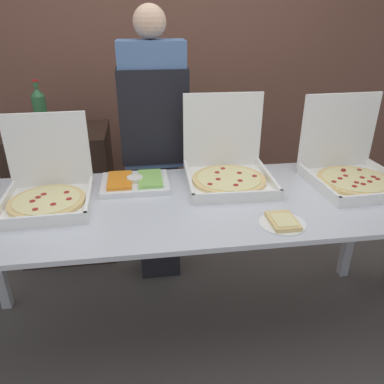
# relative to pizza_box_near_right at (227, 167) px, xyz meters

# --- Properties ---
(ground_plane) EXTENTS (16.00, 16.00, 0.00)m
(ground_plane) POSITION_rel_pizza_box_near_right_xyz_m (-0.24, -0.23, -0.99)
(ground_plane) COLOR #514C47
(brick_wall_behind) EXTENTS (10.00, 0.06, 2.80)m
(brick_wall_behind) POSITION_rel_pizza_box_near_right_xyz_m (-0.24, 1.47, 0.41)
(brick_wall_behind) COLOR brown
(brick_wall_behind) RESTS_ON ground_plane
(buffet_table) EXTENTS (2.49, 0.88, 0.90)m
(buffet_table) POSITION_rel_pizza_box_near_right_xyz_m (-0.24, -0.23, -0.18)
(buffet_table) COLOR silver
(buffet_table) RESTS_ON ground_plane
(pizza_box_near_right) EXTENTS (0.48, 0.50, 0.46)m
(pizza_box_near_right) POSITION_rel_pizza_box_near_right_xyz_m (0.00, 0.00, 0.00)
(pizza_box_near_right) COLOR white
(pizza_box_near_right) RESTS_ON buffet_table
(pizza_box_near_left) EXTENTS (0.49, 0.50, 0.46)m
(pizza_box_near_left) POSITION_rel_pizza_box_near_right_xyz_m (0.69, -0.12, 0.00)
(pizza_box_near_left) COLOR white
(pizza_box_near_left) RESTS_ON buffet_table
(pizza_box_far_left) EXTENTS (0.44, 0.45, 0.42)m
(pizza_box_far_left) POSITION_rel_pizza_box_near_right_xyz_m (-0.96, -0.14, -0.01)
(pizza_box_far_left) COLOR white
(pizza_box_far_left) RESTS_ON buffet_table
(paper_plate_front_right) EXTENTS (0.21, 0.21, 0.03)m
(paper_plate_front_right) POSITION_rel_pizza_box_near_right_xyz_m (0.14, -0.52, -0.07)
(paper_plate_front_right) COLOR white
(paper_plate_front_right) RESTS_ON buffet_table
(veggie_tray) EXTENTS (0.37, 0.29, 0.05)m
(veggie_tray) POSITION_rel_pizza_box_near_right_xyz_m (-0.52, -0.01, -0.06)
(veggie_tray) COLOR white
(veggie_tray) RESTS_ON buffet_table
(sideboard_podium) EXTENTS (0.71, 0.54, 1.01)m
(sideboard_podium) POSITION_rel_pizza_box_near_right_xyz_m (-1.07, 0.81, -0.48)
(sideboard_podium) COLOR black
(sideboard_podium) RESTS_ON ground_plane
(soda_bottle) EXTENTS (0.10, 0.10, 0.35)m
(soda_bottle) POSITION_rel_pizza_box_near_right_xyz_m (-1.19, 0.89, 0.17)
(soda_bottle) COLOR #2D6638
(soda_bottle) RESTS_ON sideboard_podium
(soda_can_silver) EXTENTS (0.07, 0.07, 0.12)m
(soda_can_silver) POSITION_rel_pizza_box_near_right_xyz_m (-1.32, 0.74, 0.08)
(soda_can_silver) COLOR silver
(soda_can_silver) RESTS_ON sideboard_podium
(soda_can_colored) EXTENTS (0.07, 0.07, 0.12)m
(soda_can_colored) POSITION_rel_pizza_box_near_right_xyz_m (-1.22, 0.66, 0.08)
(soda_can_colored) COLOR gold
(soda_can_colored) RESTS_ON sideboard_podium
(person_server_vest) EXTENTS (0.42, 0.24, 1.83)m
(person_server_vest) POSITION_rel_pizza_box_near_right_xyz_m (-0.39, 0.41, 0.05)
(person_server_vest) COLOR black
(person_server_vest) RESTS_ON ground_plane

